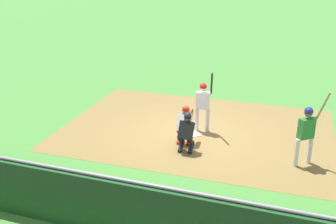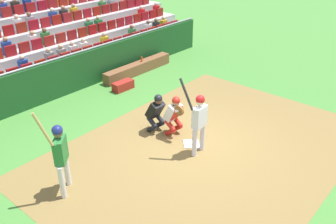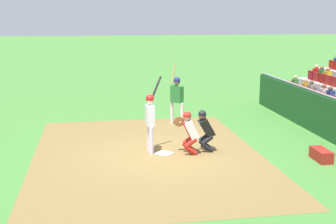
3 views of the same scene
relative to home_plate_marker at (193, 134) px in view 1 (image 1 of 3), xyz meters
name	(u,v)px [view 1 (image 1 of 3)]	position (x,y,z in m)	size (l,w,h in m)	color
ground_plane	(193,135)	(0.00, 0.00, -0.02)	(160.00, 160.00, 0.00)	#448234
infield_dirt_patch	(197,129)	(0.00, 0.50, -0.01)	(9.16, 6.52, 0.01)	olive
home_plate_marker	(193,134)	(0.00, 0.00, 0.00)	(0.44, 0.44, 0.02)	white
batter_at_plate	(203,102)	(0.22, 0.38, 1.07)	(0.66, 0.53, 2.23)	silver
catcher_crouching	(185,123)	(-0.08, -0.72, 0.70)	(0.46, 0.71, 1.28)	red
home_plate_umpire	(187,131)	(0.12, -1.25, 0.67)	(0.47, 0.50, 1.26)	black
dugout_wall	(124,209)	(0.00, -5.55, 0.68)	(14.03, 0.24, 1.44)	#19481F
dugout_bench	(30,191)	(-2.82, -5.00, 0.20)	(3.44, 0.40, 0.44)	brown
water_bottle_on_bench	(21,178)	(-3.04, -4.99, 0.52)	(0.07, 0.07, 0.20)	#D94416
equipment_duffel_bag	(100,188)	(-1.29, -4.24, 0.15)	(0.82, 0.36, 0.33)	#A1231B
on_deck_batter	(307,130)	(3.55, -0.98, 1.09)	(0.79, 0.50, 2.27)	silver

